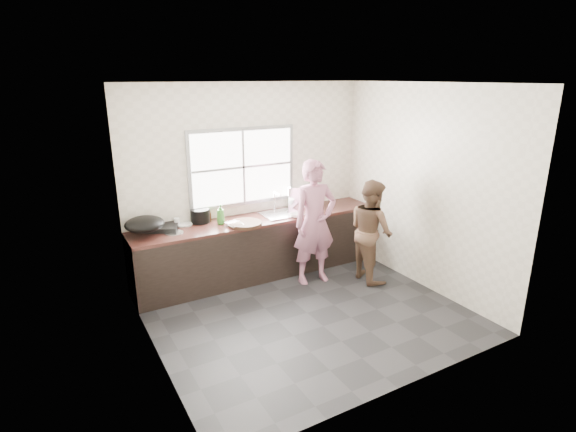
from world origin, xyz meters
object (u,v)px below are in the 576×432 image
bottle_brown_tall (208,215)px  dish_rack (301,196)px  cutting_board (246,224)px  burner (162,227)px  bowl_crabs (310,206)px  wok (145,224)px  bottle_brown_short (197,217)px  pot_lid_right (181,225)px  plate_food (184,224)px  black_pot (200,216)px  bowl_mince (236,226)px  bottle_green (221,214)px  glass_jar (177,222)px  woman (315,226)px  person_side (371,230)px  bowl_held (296,215)px  pot_lid_left (174,233)px

bottle_brown_tall → dish_rack: (1.50, 0.00, 0.08)m
cutting_board → burner: (-1.01, 0.40, 0.01)m
bowl_crabs → wok: size_ratio=0.39×
bottle_brown_short → pot_lid_right: 0.23m
plate_food → black_pot: bearing=0.0°
cutting_board → bowl_mince: 0.15m
cutting_board → bottle_brown_short: 0.68m
bottle_green → bottle_brown_tall: (-0.11, 0.21, -0.05)m
bowl_crabs → glass_jar: glass_jar is taller
black_pot → pot_lid_right: bearing=180.0°
bottle_brown_tall → pot_lid_right: (-0.38, 0.00, -0.08)m
woman → burner: woman is taller
cutting_board → pot_lid_right: (-0.75, 0.42, -0.02)m
bowl_crabs → bottle_brown_short: (-1.73, 0.13, 0.05)m
person_side → pot_lid_right: person_side is taller
bowl_held → person_side: bearing=-38.7°
black_pot → glass_jar: bearing=180.0°
bowl_mince → black_pot: black_pot is taller
pot_lid_left → bowl_mince: bearing=-12.8°
person_side → pot_lid_right: size_ratio=6.51×
bottle_brown_tall → wok: bearing=-168.6°
black_pot → plate_food: black_pot is taller
wok → pot_lid_right: 0.55m
woman → dish_rack: size_ratio=3.74×
glass_jar → wok: 0.49m
person_side → bottle_green: bearing=70.9°
pot_lid_right → person_side: bearing=-25.2°
person_side → bottle_green: person_side is taller
burner → pot_lid_left: burner is taller
woman → glass_jar: bearing=159.9°
black_pot → pot_lid_left: bearing=-149.3°
person_side → cutting_board: (-1.59, 0.68, 0.16)m
person_side → woman: bearing=72.8°
bowl_held → black_pot: size_ratio=0.82×
bowl_crabs → burner: bowl_crabs is taller
bowl_crabs → pot_lid_left: bearing=-176.5°
bowl_mince → bowl_crabs: size_ratio=1.02×
glass_jar → woman: bearing=-25.0°
bowl_mince → dish_rack: 1.36m
wok → bottle_brown_tall: bearing=11.4°
black_pot → woman: bearing=-30.1°
bottle_green → burner: (-0.74, 0.19, -0.11)m
wok → bowl_mince: bearing=-13.3°
bottle_green → glass_jar: bottle_green is taller
bottle_brown_tall → pot_lid_right: size_ratio=0.78×
bowl_held → pot_lid_right: bowl_held is taller
plate_food → pot_lid_left: (-0.22, -0.26, -0.00)m
plate_food → burner: size_ratio=0.55×
cutting_board → bowl_mince: (-0.15, -0.02, 0.00)m
wok → bottle_brown_short: bearing=13.7°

